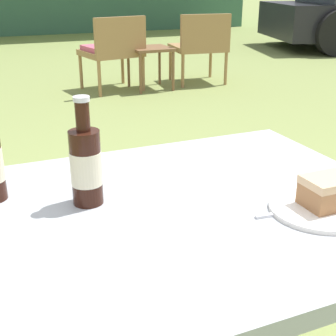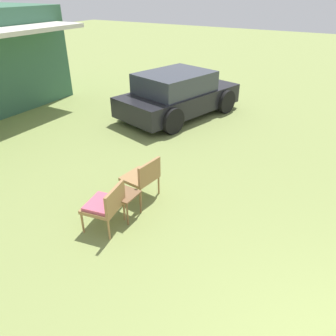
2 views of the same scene
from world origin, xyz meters
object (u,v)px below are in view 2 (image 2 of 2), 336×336
at_px(parked_car, 178,95).
at_px(garden_side_table, 124,196).
at_px(wicker_chair_cushioned, 106,204).
at_px(wicker_chair_plain, 143,176).

height_order(parked_car, garden_side_table, parked_car).
bearing_deg(wicker_chair_cushioned, parked_car, -173.34).
bearing_deg(wicker_chair_cushioned, wicker_chair_plain, 168.76).
height_order(parked_car, wicker_chair_plain, parked_car).
relative_size(parked_car, garden_side_table, 9.04).
relative_size(wicker_chair_plain, garden_side_table, 1.74).
relative_size(parked_car, wicker_chair_cushioned, 5.20).
height_order(wicker_chair_cushioned, wicker_chair_plain, same).
xyz_separation_m(wicker_chair_cushioned, garden_side_table, (0.40, -0.06, -0.07)).
distance_m(wicker_chair_cushioned, wicker_chair_plain, 1.04).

